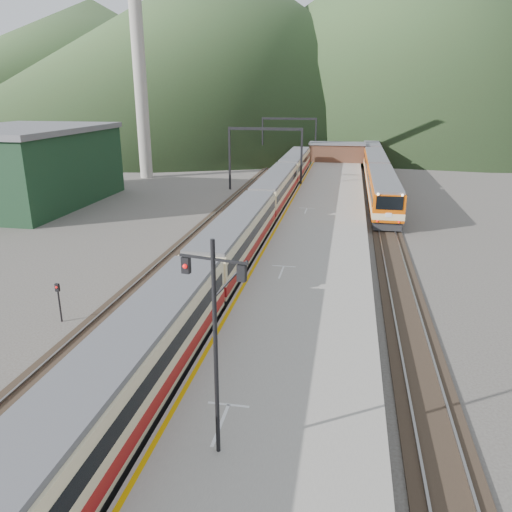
# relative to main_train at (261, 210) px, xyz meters

# --- Properties ---
(track_main) EXTENTS (2.60, 200.00, 0.23)m
(track_main) POSITION_rel_main_train_xyz_m (0.00, 4.33, -1.86)
(track_main) COLOR black
(track_main) RESTS_ON ground
(track_far) EXTENTS (2.60, 200.00, 0.23)m
(track_far) POSITION_rel_main_train_xyz_m (-5.00, 4.33, -1.86)
(track_far) COLOR black
(track_far) RESTS_ON ground
(track_second) EXTENTS (2.60, 200.00, 0.23)m
(track_second) POSITION_rel_main_train_xyz_m (11.50, 4.33, -1.86)
(track_second) COLOR black
(track_second) RESTS_ON ground
(platform) EXTENTS (8.00, 100.00, 1.00)m
(platform) POSITION_rel_main_train_xyz_m (5.60, 2.33, -1.43)
(platform) COLOR gray
(platform) RESTS_ON ground
(gantry_near) EXTENTS (9.55, 0.25, 8.00)m
(gantry_near) POSITION_rel_main_train_xyz_m (-2.85, 19.33, 3.66)
(gantry_near) COLOR black
(gantry_near) RESTS_ON ground
(gantry_far) EXTENTS (9.55, 0.25, 8.00)m
(gantry_far) POSITION_rel_main_train_xyz_m (-2.85, 44.33, 3.66)
(gantry_far) COLOR black
(gantry_far) RESTS_ON ground
(warehouse) EXTENTS (14.50, 20.50, 8.60)m
(warehouse) POSITION_rel_main_train_xyz_m (-28.00, 6.33, 2.39)
(warehouse) COLOR #13321B
(warehouse) RESTS_ON ground
(smokestack) EXTENTS (1.80, 1.80, 30.00)m
(smokestack) POSITION_rel_main_train_xyz_m (-22.00, 26.33, 13.07)
(smokestack) COLOR #9E998E
(smokestack) RESTS_ON ground
(station_shed) EXTENTS (9.40, 4.40, 3.10)m
(station_shed) POSITION_rel_main_train_xyz_m (5.60, 42.33, 0.64)
(station_shed) COLOR #4E3022
(station_shed) RESTS_ON platform
(hill_a) EXTENTS (180.00, 180.00, 60.00)m
(hill_a) POSITION_rel_main_train_xyz_m (-40.00, 154.33, 28.07)
(hill_a) COLOR #364729
(hill_a) RESTS_ON ground
(hill_b) EXTENTS (220.00, 220.00, 75.00)m
(hill_b) POSITION_rel_main_train_xyz_m (30.00, 194.33, 35.57)
(hill_b) COLOR #364729
(hill_b) RESTS_ON ground
(hill_d) EXTENTS (200.00, 200.00, 55.00)m
(hill_d) POSITION_rel_main_train_xyz_m (-120.00, 204.33, 25.57)
(hill_d) COLOR #364729
(hill_d) RESTS_ON ground
(main_train) EXTENTS (2.78, 76.27, 3.39)m
(main_train) POSITION_rel_main_train_xyz_m (0.00, 0.00, 0.00)
(main_train) COLOR beige
(main_train) RESTS_ON track_main
(second_train) EXTENTS (2.87, 58.83, 3.50)m
(second_train) POSITION_rel_main_train_xyz_m (11.50, 30.28, 0.05)
(second_train) COLOR #CA4D06
(second_train) RESTS_ON track_second
(signal_mast) EXTENTS (2.17, 0.58, 7.27)m
(signal_mast) POSITION_rel_main_train_xyz_m (4.07, -30.99, 3.49)
(signal_mast) COLOR black
(signal_mast) RESTS_ON platform
(short_signal_b) EXTENTS (0.26, 0.22, 2.27)m
(short_signal_b) POSITION_rel_main_train_xyz_m (-2.88, -5.33, -0.46)
(short_signal_b) COLOR black
(short_signal_b) RESTS_ON ground
(short_signal_c) EXTENTS (0.23, 0.17, 2.27)m
(short_signal_c) POSITION_rel_main_train_xyz_m (-7.58, -21.17, -0.46)
(short_signal_c) COLOR black
(short_signal_c) RESTS_ON ground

